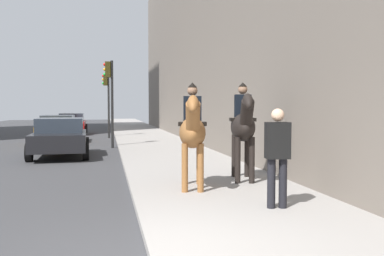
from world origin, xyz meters
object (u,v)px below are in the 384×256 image
mounted_horse_near (192,130)px  mounted_horse_far (243,126)px  pedestrian_greeting (277,151)px  car_near_lane (72,123)px  traffic_light_near_curb (110,90)px  car_far_lane (58,128)px  car_mid_lane (60,137)px  traffic_light_far_curb (107,95)px

mounted_horse_near → mounted_horse_far: 1.55m
pedestrian_greeting → car_near_lane: 23.75m
pedestrian_greeting → car_near_lane: size_ratio=0.37×
mounted_horse_far → pedestrian_greeting: mounted_horse_far is taller
car_near_lane → traffic_light_near_curb: bearing=-168.0°
car_far_lane → traffic_light_near_curb: bearing=37.0°
car_near_lane → pedestrian_greeting: bearing=-168.6°
car_near_lane → traffic_light_near_curb: 11.13m
pedestrian_greeting → traffic_light_near_curb: (12.50, 2.69, 1.54)m
pedestrian_greeting → car_near_lane: (23.18, 5.20, -0.33)m
mounted_horse_near → car_far_lane: 14.58m
traffic_light_near_curb → mounted_horse_far: bearing=-163.1°
mounted_horse_near → car_mid_lane: bearing=-144.4°
car_mid_lane → car_near_lane: bearing=-179.7°
car_near_lane → traffic_light_near_curb: traffic_light_near_curb is taller
car_near_lane → traffic_light_far_curb: (-4.26, -2.38, 1.86)m
mounted_horse_far → car_near_lane: 21.22m
mounted_horse_far → traffic_light_near_curb: size_ratio=0.59×
mounted_horse_near → car_far_lane: bearing=-152.1°
car_far_lane → traffic_light_near_curb: (-3.40, -2.64, 1.87)m
mounted_horse_near → car_mid_lane: mounted_horse_near is taller
car_near_lane → car_far_lane: same height
car_near_lane → traffic_light_far_curb: traffic_light_far_curb is taller
pedestrian_greeting → traffic_light_far_curb: (18.92, 2.81, 1.52)m
car_near_lane → car_mid_lane: size_ratio=1.11×
pedestrian_greeting → traffic_light_far_curb: traffic_light_far_curb is taller
pedestrian_greeting → car_mid_lane: (9.53, 4.55, -0.34)m
car_near_lane → car_far_lane: size_ratio=1.01×
traffic_light_far_curb → pedestrian_greeting: bearing=-171.5°
mounted_horse_near → mounted_horse_far: bearing=129.1°
traffic_light_far_curb → mounted_horse_far: bearing=-169.2°
mounted_horse_near → traffic_light_near_curb: size_ratio=0.57×
mounted_horse_far → car_far_lane: mounted_horse_far is taller
mounted_horse_far → car_far_lane: size_ratio=0.51×
mounted_horse_far → traffic_light_far_curb: 16.56m
car_mid_lane → pedestrian_greeting: bearing=23.2°
pedestrian_greeting → traffic_light_far_curb: size_ratio=0.43×
mounted_horse_near → traffic_light_near_curb: 10.74m
mounted_horse_near → mounted_horse_far: mounted_horse_far is taller
mounted_horse_far → car_mid_lane: size_ratio=0.56×
car_far_lane → traffic_light_near_curb: 4.69m
traffic_light_near_curb → mounted_horse_near: bearing=-171.3°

